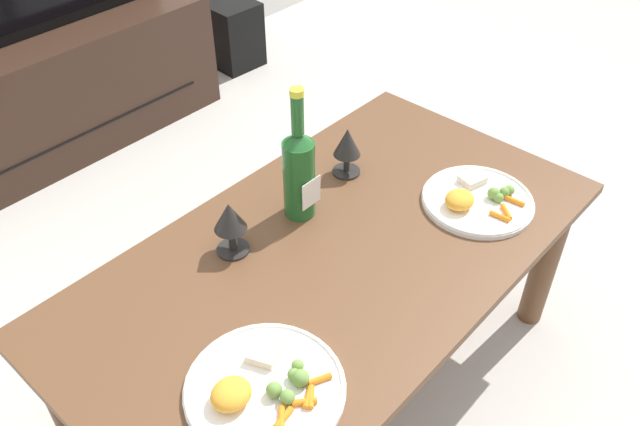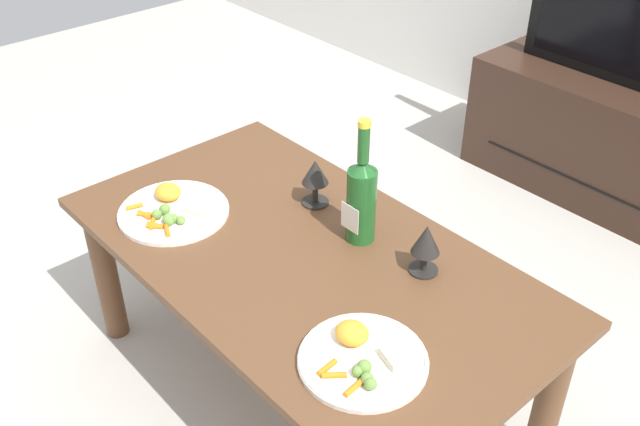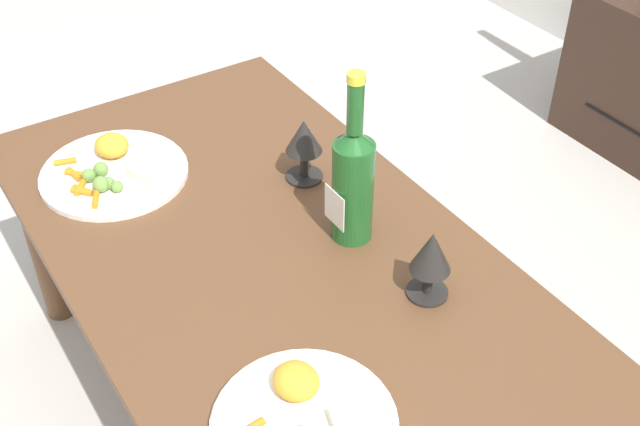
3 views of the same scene
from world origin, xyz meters
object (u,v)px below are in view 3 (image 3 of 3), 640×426
Objects in this scene: dining_table at (270,284)px; goblet_right at (431,256)px; dinner_plate_left at (114,170)px; dinner_plate_right at (304,419)px; wine_bottle at (353,179)px; goblet_left at (304,140)px.

goblet_right is at bearing 35.09° from dining_table.
dinner_plate_left is 1.09× the size of dinner_plate_right.
dinner_plate_left is (-0.41, -0.30, -0.11)m from wine_bottle.
dinner_plate_right is (0.31, -0.30, -0.11)m from wine_bottle.
wine_bottle is 1.24× the size of dinner_plate_right.
dining_table is 4.33× the size of dinner_plate_left.
dinner_plate_right is at bearing -70.02° from goblet_right.
wine_bottle is at bearing -5.99° from goblet_left.
dinner_plate_right reaches higher than dining_table.
goblet_left is (-0.20, 0.02, -0.04)m from wine_bottle.
dining_table is at bearing -144.91° from goblet_right.
goblet_right reaches higher than dinner_plate_left.
wine_bottle is 0.20m from goblet_left.
goblet_right reaches higher than dinner_plate_right.
dinner_plate_left is (-0.61, -0.32, -0.07)m from goblet_right.
dinner_plate_left is (-0.22, -0.32, -0.08)m from goblet_left.
wine_bottle is 1.13× the size of dinner_plate_left.
goblet_right is (0.25, 0.17, 0.17)m from dining_table.
goblet_right is at bearing 109.98° from dinner_plate_right.
dinner_plate_left is (-0.37, -0.15, 0.10)m from dining_table.
wine_bottle is at bearing 136.42° from dinner_plate_right.
dining_table is at bearing -107.26° from wine_bottle.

